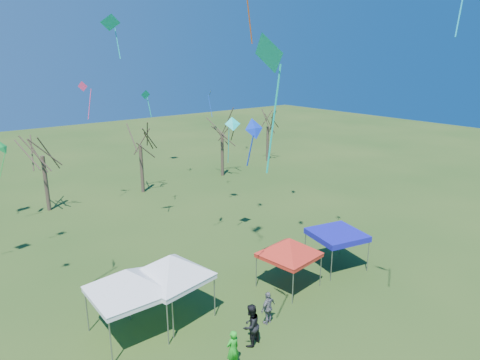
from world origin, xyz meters
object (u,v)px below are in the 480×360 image
object	(u,v)px
tree_2	(40,136)
tree_4	(222,119)
tree_3	(139,128)
person_grey	(268,308)
tent_white_west	(126,274)
tent_blue	(337,235)
tent_white_mid	(170,259)
person_dark	(251,325)
tree_5	(268,114)
person_green	(233,349)
tent_red	(289,241)

from	to	relation	value
tree_2	tree_4	xyz separation A→B (m)	(17.72, -0.38, -0.23)
tree_2	tree_3	distance (m)	8.41
tree_2	person_grey	size ratio (longest dim) A/B	4.91
tree_3	tree_4	size ratio (longest dim) A/B	1.00
tree_2	tent_white_west	world-z (taller)	tree_2
tree_3	tent_blue	size ratio (longest dim) A/B	2.30
tree_2	tree_3	size ratio (longest dim) A/B	1.03
tree_3	tree_4	distance (m)	9.32
tree_2	tent_white_west	xyz separation A→B (m)	(-1.88, -19.79, -3.18)
tent_white_mid	person_dark	bearing A→B (deg)	-67.30
tent_blue	tent_white_mid	bearing A→B (deg)	171.70
tent_white_mid	tree_3	bearing A→B (deg)	67.50
tree_2	tent_blue	distance (m)	24.31
tent_white_west	person_grey	world-z (taller)	tent_white_west
tree_5	tent_white_mid	distance (m)	33.68
tent_blue	tent_white_west	bearing A→B (deg)	172.89
tent_blue	person_green	xyz separation A→B (m)	(-10.30, -3.08, -1.21)
tent_white_mid	tent_red	xyz separation A→B (m)	(6.53, -1.43, -0.43)
tent_red	person_green	xyz separation A→B (m)	(-6.36, -3.17, -1.87)
tree_2	tree_3	world-z (taller)	tree_2
tree_2	tent_white_mid	bearing A→B (deg)	-89.08
person_dark	tent_blue	bearing A→B (deg)	-177.03
tree_3	person_dark	distance (m)	24.87
tree_3	person_green	xyz separation A→B (m)	(-7.91, -24.11, -5.22)
tree_2	tree_5	size ratio (longest dim) A/B	1.10
tent_white_mid	person_dark	xyz separation A→B (m)	(1.66, -3.98, -2.16)
tent_white_west	tent_blue	distance (m)	12.81
person_dark	tree_3	bearing A→B (deg)	-117.83
tree_5	tent_red	size ratio (longest dim) A/B	1.96
tree_5	tent_white_west	xyz separation A→B (m)	(-27.96, -21.47, -2.62)
tree_3	tree_5	size ratio (longest dim) A/B	1.06
tent_white_mid	person_dark	size ratio (longest dim) A/B	2.21
tent_white_mid	person_grey	world-z (taller)	tent_white_mid
tree_2	tent_blue	size ratio (longest dim) A/B	2.38
tree_2	person_grey	distance (m)	24.02
tent_white_mid	tree_4	bearing A→B (deg)	48.20
tree_3	tent_red	bearing A→B (deg)	-94.22
tree_2	tent_red	xyz separation A→B (m)	(6.85, -21.27, -3.57)
tree_4	person_dark	distance (m)	28.69
person_green	person_grey	bearing A→B (deg)	-157.98
tree_3	person_grey	xyz separation A→B (m)	(-4.73, -22.77, -5.25)
tent_white_west	person_grey	size ratio (longest dim) A/B	2.63
tree_5	person_dark	world-z (taller)	tree_5
tent_blue	person_green	bearing A→B (deg)	-163.38
tree_5	tent_red	world-z (taller)	tree_5
tent_white_mid	person_green	bearing A→B (deg)	-87.85
tent_white_west	person_dark	world-z (taller)	tent_white_west
tree_3	tent_red	size ratio (longest dim) A/B	2.08
tree_4	tent_white_west	size ratio (longest dim) A/B	1.80
tent_white_mid	tent_red	distance (m)	6.70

